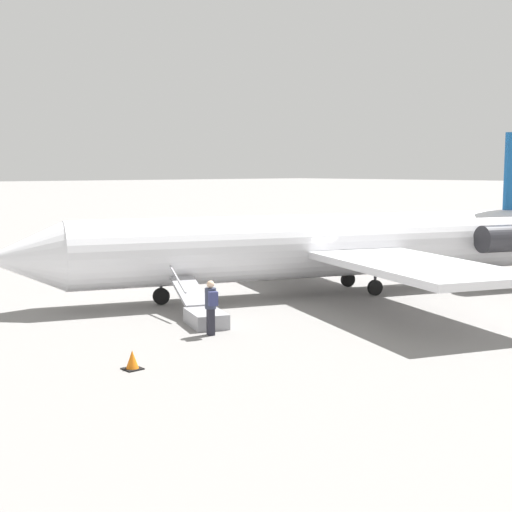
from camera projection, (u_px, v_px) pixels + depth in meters
name	position (u px, v px, depth m)	size (l,w,h in m)	color
ground_plane	(318.00, 294.00, 29.95)	(600.00, 600.00, 0.00)	gray
airplane_main	(337.00, 244.00, 30.02)	(26.09, 20.15, 6.89)	silver
boarding_stairs	(202.00, 312.00, 24.14)	(2.36, 4.11, 1.71)	#99999E
passenger	(211.00, 304.00, 22.34)	(0.44, 0.57, 1.74)	#23232D
traffic_cone_near_stairs	(132.00, 361.00, 18.58)	(0.46, 0.46, 0.51)	black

